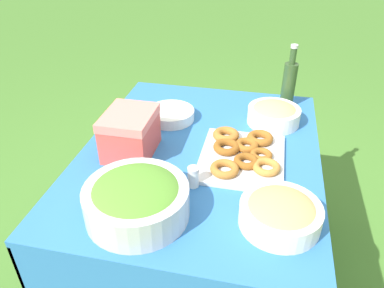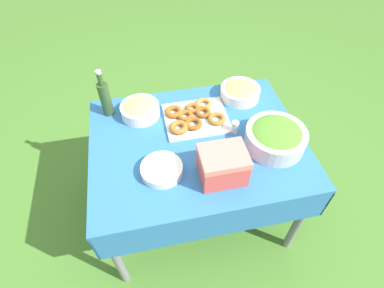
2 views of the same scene
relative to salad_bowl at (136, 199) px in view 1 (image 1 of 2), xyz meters
name	(u,v)px [view 1 (image 1 of 2)]	position (x,y,z in m)	size (l,w,h in m)	color
ground_plane	(199,269)	(0.41, -0.12, -0.80)	(14.00, 14.00, 0.00)	#477A2D
picnic_table	(200,170)	(0.41, -0.12, -0.17)	(1.20, 0.95, 0.73)	#2D6BB2
salad_bowl	(136,199)	(0.00, 0.00, 0.00)	(0.33, 0.33, 0.13)	silver
pasta_bowl	(274,114)	(0.70, -0.40, -0.02)	(0.23, 0.23, 0.09)	white
donut_platter	(242,154)	(0.39, -0.29, -0.05)	(0.39, 0.32, 0.05)	silver
plate_stack	(171,115)	(0.63, 0.06, -0.04)	(0.22, 0.22, 0.05)	white
olive_oil_bottle	(289,83)	(0.89, -0.46, 0.05)	(0.06, 0.06, 0.31)	#2D4723
bread_bowl	(280,213)	(0.05, -0.44, -0.02)	(0.25, 0.25, 0.09)	white
cooler_box	(130,133)	(0.34, 0.14, 0.02)	(0.23, 0.18, 0.17)	#E04C42
salt_shaker	(193,177)	(0.18, -0.14, -0.03)	(0.04, 0.04, 0.08)	white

